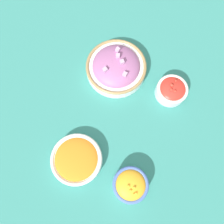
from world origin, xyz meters
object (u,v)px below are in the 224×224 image
object	(u,v)px
bowl_red_onion	(116,67)
bowl_carrots	(77,159)
bowl_cherry_tomatoes	(172,90)
bowl_squash	(130,185)

from	to	relation	value
bowl_red_onion	bowl_carrots	size ratio (longest dim) A/B	1.32
bowl_carrots	bowl_cherry_tomatoes	size ratio (longest dim) A/B	1.52
bowl_squash	bowl_carrots	size ratio (longest dim) A/B	0.67
bowl_red_onion	bowl_squash	world-z (taller)	bowl_red_onion
bowl_red_onion	bowl_squash	xyz separation A→B (m)	(-0.34, -0.23, 0.01)
bowl_carrots	bowl_squash	bearing A→B (deg)	-86.13
bowl_squash	bowl_cherry_tomatoes	size ratio (longest dim) A/B	1.02
bowl_cherry_tomatoes	bowl_red_onion	bearing A→B (deg)	93.56
bowl_carrots	bowl_cherry_tomatoes	bearing A→B (deg)	-25.61
bowl_squash	bowl_carrots	distance (m)	0.19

